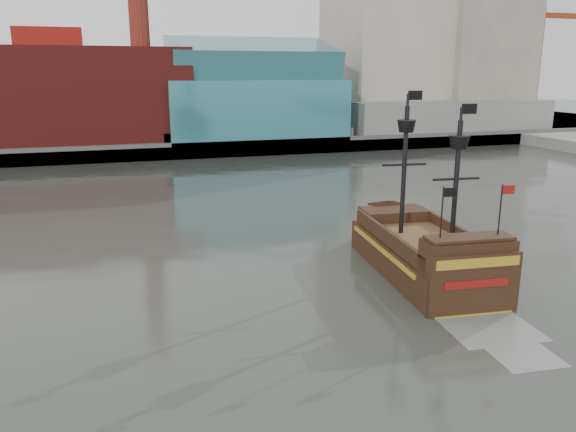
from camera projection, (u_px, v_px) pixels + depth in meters
name	position (u px, v px, depth m)	size (l,w,h in m)	color
ground	(385.00, 319.00, 31.42)	(400.00, 400.00, 0.00)	#2C302A
promenade_far	(181.00, 133.00, 116.08)	(220.00, 60.00, 2.00)	slate
seawall	(204.00, 150.00, 88.78)	(220.00, 1.00, 2.60)	#4C4C49
skyline	(207.00, 10.00, 104.82)	(149.00, 45.00, 62.00)	brown
crane_a	(537.00, 45.00, 125.23)	(22.50, 4.00, 32.25)	slate
crane_b	(539.00, 62.00, 138.15)	(19.10, 4.00, 26.25)	slate
pirate_ship	(424.00, 258.00, 37.93)	(6.95, 17.94, 13.10)	black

